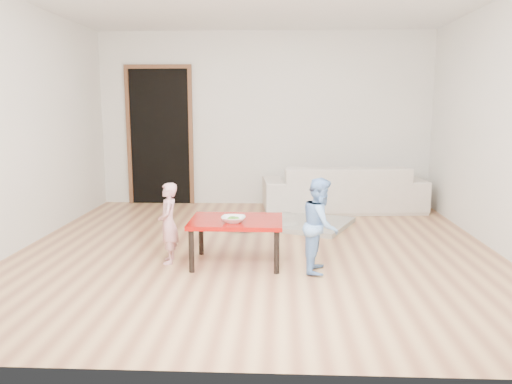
# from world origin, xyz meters

# --- Properties ---
(floor) EXTENTS (5.00, 5.00, 0.01)m
(floor) POSITION_xyz_m (0.00, 0.00, 0.00)
(floor) COLOR #A06544
(floor) RESTS_ON ground
(back_wall) EXTENTS (5.00, 0.02, 2.60)m
(back_wall) POSITION_xyz_m (0.00, 2.50, 1.30)
(back_wall) COLOR silver
(back_wall) RESTS_ON floor
(left_wall) EXTENTS (0.02, 5.00, 2.60)m
(left_wall) POSITION_xyz_m (-2.50, 0.00, 1.30)
(left_wall) COLOR silver
(left_wall) RESTS_ON floor
(right_wall) EXTENTS (0.02, 5.00, 2.60)m
(right_wall) POSITION_xyz_m (2.50, 0.00, 1.30)
(right_wall) COLOR silver
(right_wall) RESTS_ON floor
(doorway) EXTENTS (1.02, 0.08, 2.11)m
(doorway) POSITION_xyz_m (-1.60, 2.48, 1.02)
(doorway) COLOR brown
(doorway) RESTS_ON back_wall
(sofa) EXTENTS (2.35, 1.10, 0.67)m
(sofa) POSITION_xyz_m (1.15, 2.05, 0.33)
(sofa) COLOR beige
(sofa) RESTS_ON floor
(cushion) EXTENTS (0.45, 0.40, 0.12)m
(cushion) POSITION_xyz_m (0.76, 1.87, 0.50)
(cushion) COLOR #CD4E16
(cushion) RESTS_ON sofa
(red_table) EXTENTS (0.88, 0.66, 0.44)m
(red_table) POSITION_xyz_m (-0.17, -0.50, 0.22)
(red_table) COLOR #980C08
(red_table) RESTS_ON floor
(bowl) EXTENTS (0.22, 0.22, 0.06)m
(bowl) POSITION_xyz_m (-0.19, -0.63, 0.47)
(bowl) COLOR white
(bowl) RESTS_ON red_table
(broccoli) EXTENTS (0.12, 0.12, 0.06)m
(broccoli) POSITION_xyz_m (-0.19, -0.63, 0.47)
(broccoli) COLOR #2D5919
(broccoli) RESTS_ON red_table
(child_pink) EXTENTS (0.23, 0.31, 0.78)m
(child_pink) POSITION_xyz_m (-0.83, -0.50, 0.39)
(child_pink) COLOR #DB6471
(child_pink) RESTS_ON floor
(child_blue) EXTENTS (0.39, 0.47, 0.87)m
(child_blue) POSITION_xyz_m (0.61, -0.68, 0.43)
(child_blue) COLOR #69ABF5
(child_blue) RESTS_ON floor
(basin) EXTENTS (0.38, 0.38, 0.12)m
(basin) POSITION_xyz_m (-0.20, 0.81, 0.06)
(basin) COLOR #3168B9
(basin) RESTS_ON floor
(blanket) EXTENTS (1.48, 1.38, 0.06)m
(blanket) POSITION_xyz_m (0.50, 1.11, 0.03)
(blanket) COLOR #A7A294
(blanket) RESTS_ON floor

